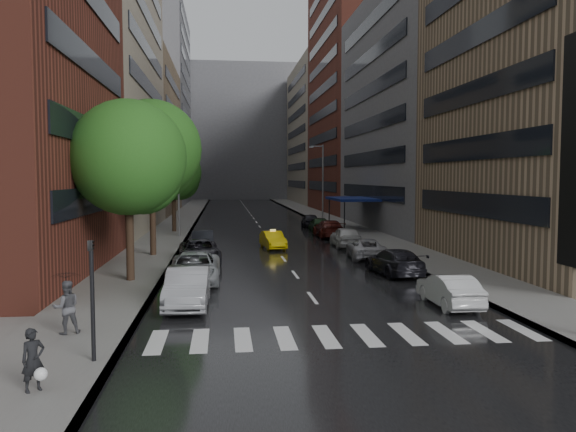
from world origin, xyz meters
name	(u,v)px	position (x,y,z in m)	size (l,w,h in m)	color
ground	(329,321)	(0.00, 0.00, 0.00)	(220.00, 220.00, 0.00)	gray
road	(254,220)	(0.00, 50.00, 0.01)	(14.00, 140.00, 0.01)	black
sidewalk_left	(182,220)	(-9.00, 50.00, 0.07)	(4.00, 140.00, 0.15)	gray
sidewalk_right	(325,218)	(9.00, 50.00, 0.07)	(4.00, 140.00, 0.15)	gray
crosswalk	(346,336)	(0.20, -2.00, 0.01)	(13.15, 2.80, 0.01)	silver
buildings_left	(140,99)	(-15.00, 58.79, 15.99)	(8.00, 108.00, 38.00)	maroon
buildings_right	(359,107)	(15.00, 56.70, 15.03)	(8.05, 109.10, 36.00)	#937A5B
building_far	(239,133)	(0.00, 118.00, 16.00)	(40.00, 14.00, 32.00)	slate
tree_near	(128,158)	(-8.60, 8.59, 6.32)	(5.80, 5.80, 9.24)	#382619
tree_mid	(152,149)	(-8.60, 17.93, 7.19)	(6.59, 6.59, 10.50)	#382619
tree_far	(173,172)	(-8.60, 34.28, 5.79)	(5.31, 5.31, 8.46)	#382619
taxi	(273,240)	(-0.22, 21.36, 0.65)	(1.38, 3.95, 1.30)	yellow
parked_cars_left	(197,260)	(-5.40, 11.07, 0.76)	(2.92, 22.37, 1.61)	gray
parked_cars_right	(345,237)	(5.40, 21.71, 0.73)	(2.69, 41.60, 1.59)	#B8B8B8
ped_bag_walker	(34,361)	(-8.52, -6.31, 0.90)	(0.70, 0.65, 1.56)	black
ped_black_umbrella	(66,297)	(-9.12, -1.18, 1.38)	(1.06, 0.98, 2.09)	#515156
traffic_light	(92,289)	(-7.60, -4.14, 2.23)	(0.18, 0.15, 3.45)	black
street_lamp_left	(179,182)	(-7.72, 30.00, 4.89)	(1.74, 0.22, 9.00)	gray
street_lamp_right	(322,181)	(7.72, 45.00, 4.89)	(1.74, 0.22, 9.00)	gray
awning	(352,199)	(8.98, 35.00, 3.13)	(4.00, 8.00, 3.12)	navy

